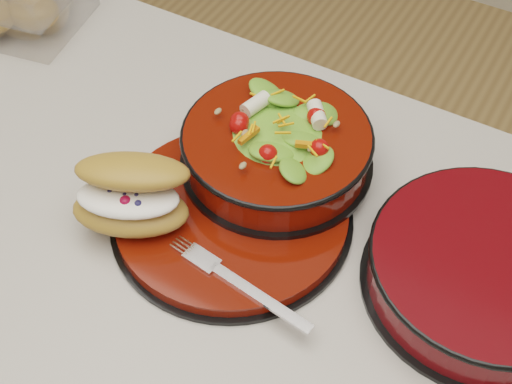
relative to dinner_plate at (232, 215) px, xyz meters
The scene contains 5 objects.
dinner_plate is the anchor object (origin of this frame).
salad_bowl 0.10m from the dinner_plate, 83.87° to the left, with size 0.23×0.23×0.09m.
croissant 0.12m from the dinner_plate, 144.45° to the right, with size 0.14×0.13×0.08m.
fork 0.10m from the dinner_plate, 52.81° to the right, with size 0.16×0.04×0.00m.
extra_bowl 0.28m from the dinner_plate, 11.43° to the left, with size 0.25×0.25×0.05m.
Camera 1 is at (0.39, -0.34, 1.53)m, focal length 50.00 mm.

